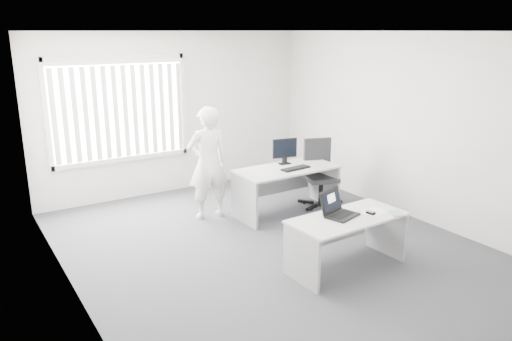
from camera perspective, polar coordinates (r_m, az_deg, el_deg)
ground at (r=6.81m, az=1.54°, el=-8.65°), size 6.00×6.00×0.00m
wall_back at (r=8.96m, az=-9.20°, el=6.49°), size 5.00×0.02×2.80m
wall_front at (r=4.31m, az=24.57°, el=-4.87°), size 5.00×0.02×2.80m
wall_left at (r=5.41m, az=-20.90°, el=-0.42°), size 0.02×6.00×2.80m
wall_right at (r=8.00m, az=16.73°, el=4.92°), size 0.02×6.00×2.80m
ceiling at (r=6.20m, az=1.74°, el=15.64°), size 5.00×6.00×0.02m
window at (r=8.56m, az=-15.33°, el=6.72°), size 2.32×0.06×1.76m
blinds at (r=8.51m, az=-15.19°, el=6.48°), size 2.20×0.10×1.50m
desk_near at (r=6.15m, az=10.36°, el=-6.83°), size 1.48×0.73×0.66m
desk_far at (r=7.85m, az=3.51°, el=-1.16°), size 1.64×0.79×0.74m
office_chair at (r=8.30m, az=7.30°, el=-1.68°), size 0.79×0.79×1.10m
person at (r=7.60m, az=-5.53°, el=0.86°), size 0.68×0.48×1.73m
laptop at (r=6.02m, az=9.90°, el=-3.86°), size 0.47×0.44×0.30m
paper_sheet at (r=6.30m, az=13.33°, el=-4.61°), size 0.35×0.29×0.00m
mouse at (r=6.22m, az=12.98°, el=-4.67°), size 0.08×0.11×0.04m
booklet at (r=6.31m, az=15.75°, el=-4.74°), size 0.21×0.24×0.01m
keyboard at (r=7.73m, az=4.56°, el=0.25°), size 0.50×0.21×0.02m
monitor at (r=7.97m, az=3.30°, el=2.20°), size 0.43×0.20×0.41m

